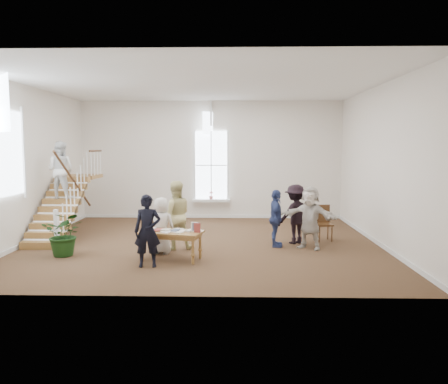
{
  "coord_description": "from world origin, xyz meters",
  "views": [
    {
      "loc": [
        0.92,
        -12.33,
        2.78
      ],
      "look_at": [
        0.6,
        0.4,
        1.44
      ],
      "focal_mm": 35.0,
      "sensor_mm": 36.0,
      "label": 1
    }
  ],
  "objects_px": {
    "library_table": "(171,234)",
    "woman_cluster_b": "(295,214)",
    "police_officer": "(148,231)",
    "side_chair": "(323,221)",
    "woman_cluster_a": "(276,218)",
    "floor_plant": "(65,234)",
    "woman_cluster_c": "(310,218)",
    "person_yellow": "(175,215)",
    "elderly_woman": "(161,226)"
  },
  "relations": [
    {
      "from": "elderly_woman",
      "to": "floor_plant",
      "type": "height_order",
      "value": "elderly_woman"
    },
    {
      "from": "person_yellow",
      "to": "woman_cluster_b",
      "type": "relative_size",
      "value": 1.09
    },
    {
      "from": "elderly_woman",
      "to": "woman_cluster_a",
      "type": "distance_m",
      "value": 3.16
    },
    {
      "from": "library_table",
      "to": "side_chair",
      "type": "height_order",
      "value": "side_chair"
    },
    {
      "from": "library_table",
      "to": "woman_cluster_c",
      "type": "relative_size",
      "value": 0.96
    },
    {
      "from": "police_officer",
      "to": "side_chair",
      "type": "distance_m",
      "value": 5.51
    },
    {
      "from": "woman_cluster_a",
      "to": "person_yellow",
      "type": "bearing_deg",
      "value": 102.53
    },
    {
      "from": "woman_cluster_b",
      "to": "floor_plant",
      "type": "height_order",
      "value": "woman_cluster_b"
    },
    {
      "from": "police_officer",
      "to": "person_yellow",
      "type": "height_order",
      "value": "person_yellow"
    },
    {
      "from": "police_officer",
      "to": "woman_cluster_c",
      "type": "bearing_deg",
      "value": 20.95
    },
    {
      "from": "police_officer",
      "to": "elderly_woman",
      "type": "distance_m",
      "value": 1.26
    },
    {
      "from": "floor_plant",
      "to": "library_table",
      "type": "bearing_deg",
      "value": -6.22
    },
    {
      "from": "library_table",
      "to": "side_chair",
      "type": "distance_m",
      "value": 4.78
    },
    {
      "from": "police_officer",
      "to": "elderly_woman",
      "type": "height_order",
      "value": "police_officer"
    },
    {
      "from": "woman_cluster_a",
      "to": "floor_plant",
      "type": "xyz_separation_m",
      "value": [
        -5.45,
        -1.14,
        -0.23
      ]
    },
    {
      "from": "woman_cluster_b",
      "to": "library_table",
      "type": "bearing_deg",
      "value": 1.27
    },
    {
      "from": "woman_cluster_a",
      "to": "police_officer",
      "type": "bearing_deg",
      "value": 129.09
    },
    {
      "from": "library_table",
      "to": "side_chair",
      "type": "relative_size",
      "value": 1.56
    },
    {
      "from": "woman_cluster_b",
      "to": "police_officer",
      "type": "bearing_deg",
      "value": 5.67
    },
    {
      "from": "library_table",
      "to": "woman_cluster_b",
      "type": "height_order",
      "value": "woman_cluster_b"
    },
    {
      "from": "woman_cluster_b",
      "to": "woman_cluster_c",
      "type": "xyz_separation_m",
      "value": [
        0.3,
        -0.65,
        0.01
      ]
    },
    {
      "from": "woman_cluster_b",
      "to": "woman_cluster_c",
      "type": "relative_size",
      "value": 0.99
    },
    {
      "from": "woman_cluster_c",
      "to": "side_chair",
      "type": "bearing_deg",
      "value": 92.22
    },
    {
      "from": "library_table",
      "to": "woman_cluster_a",
      "type": "bearing_deg",
      "value": 41.58
    },
    {
      "from": "library_table",
      "to": "person_yellow",
      "type": "xyz_separation_m",
      "value": [
        -0.04,
        1.1,
        0.3
      ]
    },
    {
      "from": "woman_cluster_a",
      "to": "side_chair",
      "type": "relative_size",
      "value": 1.52
    },
    {
      "from": "elderly_woman",
      "to": "floor_plant",
      "type": "bearing_deg",
      "value": 16.32
    },
    {
      "from": "police_officer",
      "to": "library_table",
      "type": "bearing_deg",
      "value": 51.69
    },
    {
      "from": "library_table",
      "to": "woman_cluster_c",
      "type": "height_order",
      "value": "woman_cluster_c"
    },
    {
      "from": "library_table",
      "to": "woman_cluster_c",
      "type": "xyz_separation_m",
      "value": [
        3.6,
        1.24,
        0.23
      ]
    },
    {
      "from": "woman_cluster_b",
      "to": "floor_plant",
      "type": "distance_m",
      "value": 6.26
    },
    {
      "from": "police_officer",
      "to": "woman_cluster_b",
      "type": "relative_size",
      "value": 0.99
    },
    {
      "from": "floor_plant",
      "to": "side_chair",
      "type": "xyz_separation_m",
      "value": [
        6.93,
        2.03,
        0.03
      ]
    },
    {
      "from": "police_officer",
      "to": "woman_cluster_b",
      "type": "xyz_separation_m",
      "value": [
        3.74,
        2.54,
        0.01
      ]
    },
    {
      "from": "person_yellow",
      "to": "library_table",
      "type": "bearing_deg",
      "value": 77.15
    },
    {
      "from": "woman_cluster_a",
      "to": "side_chair",
      "type": "bearing_deg",
      "value": -53.69
    },
    {
      "from": "person_yellow",
      "to": "woman_cluster_b",
      "type": "xyz_separation_m",
      "value": [
        3.34,
        0.79,
        -0.08
      ]
    },
    {
      "from": "library_table",
      "to": "woman_cluster_a",
      "type": "relative_size",
      "value": 1.03
    },
    {
      "from": "woman_cluster_c",
      "to": "library_table",
      "type": "bearing_deg",
      "value": -130.58
    },
    {
      "from": "woman_cluster_c",
      "to": "person_yellow",
      "type": "bearing_deg",
      "value": -147.34
    },
    {
      "from": "elderly_woman",
      "to": "woman_cluster_b",
      "type": "bearing_deg",
      "value": -151.16
    },
    {
      "from": "library_table",
      "to": "woman_cluster_b",
      "type": "bearing_deg",
      "value": 43.31
    },
    {
      "from": "person_yellow",
      "to": "floor_plant",
      "type": "height_order",
      "value": "person_yellow"
    },
    {
      "from": "side_chair",
      "to": "floor_plant",
      "type": "bearing_deg",
      "value": -170.2
    },
    {
      "from": "elderly_woman",
      "to": "woman_cluster_a",
      "type": "xyz_separation_m",
      "value": [
        3.04,
        0.84,
        0.06
      ]
    },
    {
      "from": "police_officer",
      "to": "woman_cluster_c",
      "type": "height_order",
      "value": "woman_cluster_c"
    },
    {
      "from": "woman_cluster_a",
      "to": "floor_plant",
      "type": "height_order",
      "value": "woman_cluster_a"
    },
    {
      "from": "woman_cluster_a",
      "to": "floor_plant",
      "type": "distance_m",
      "value": 5.57
    },
    {
      "from": "person_yellow",
      "to": "woman_cluster_c",
      "type": "xyz_separation_m",
      "value": [
        3.64,
        0.14,
        -0.07
      ]
    },
    {
      "from": "library_table",
      "to": "woman_cluster_b",
      "type": "relative_size",
      "value": 0.97
    }
  ]
}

